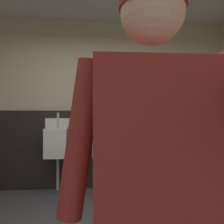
{
  "coord_description": "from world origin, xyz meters",
  "views": [
    {
      "loc": [
        -0.02,
        -1.84,
        1.25
      ],
      "look_at": [
        0.1,
        -0.44,
        1.25
      ],
      "focal_mm": 36.41,
      "sensor_mm": 36.0,
      "label": 1
    }
  ],
  "objects_px": {
    "urinal_right": "(151,141)",
    "person": "(153,175)",
    "urinal_middle": "(105,142)",
    "urinal_left": "(57,142)"
  },
  "relations": [
    {
      "from": "urinal_middle",
      "to": "urinal_left",
      "type": "bearing_deg",
      "value": 180.0
    },
    {
      "from": "urinal_middle",
      "to": "person",
      "type": "relative_size",
      "value": 0.72
    },
    {
      "from": "urinal_left",
      "to": "urinal_middle",
      "type": "distance_m",
      "value": 0.75
    },
    {
      "from": "urinal_middle",
      "to": "urinal_right",
      "type": "xyz_separation_m",
      "value": [
        0.75,
        0.0,
        0.0
      ]
    },
    {
      "from": "urinal_right",
      "to": "person",
      "type": "distance_m",
      "value": 2.92
    },
    {
      "from": "urinal_middle",
      "to": "person",
      "type": "bearing_deg",
      "value": -89.42
    },
    {
      "from": "person",
      "to": "urinal_right",
      "type": "bearing_deg",
      "value": 75.66
    },
    {
      "from": "urinal_right",
      "to": "person",
      "type": "bearing_deg",
      "value": -104.34
    },
    {
      "from": "urinal_right",
      "to": "person",
      "type": "relative_size",
      "value": 0.72
    },
    {
      "from": "urinal_right",
      "to": "urinal_left",
      "type": "bearing_deg",
      "value": 180.0
    }
  ]
}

